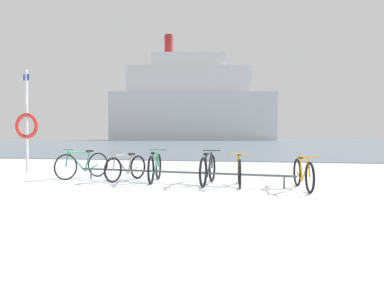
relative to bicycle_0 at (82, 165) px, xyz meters
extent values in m
cube|color=silver|center=(3.98, -3.62, -0.41)|extent=(80.00, 22.00, 0.08)
cube|color=slate|center=(3.98, 62.38, -0.41)|extent=(80.00, 110.00, 0.08)
cube|color=#47474C|center=(3.98, 7.38, -0.39)|extent=(80.00, 0.50, 0.05)
cylinder|color=#4C5156|center=(2.85, -0.53, -0.09)|extent=(5.59, 0.87, 0.05)
cylinder|color=#4C5156|center=(0.34, -0.16, -0.23)|extent=(0.04, 0.04, 0.28)
cylinder|color=#4C5156|center=(5.37, -0.91, -0.23)|extent=(0.04, 0.04, 0.28)
torus|color=black|center=(-0.24, -0.45, -0.02)|extent=(0.36, 0.63, 0.69)
torus|color=black|center=(0.24, 0.46, -0.02)|extent=(0.36, 0.63, 0.69)
cylinder|color=#2D8C60|center=(-0.08, -0.16, 0.10)|extent=(0.28, 0.50, 0.59)
cylinder|color=#2D8C60|center=(0.07, 0.14, 0.08)|extent=(0.12, 0.18, 0.53)
cylinder|color=#2D8C60|center=(-0.05, -0.09, 0.36)|extent=(0.34, 0.61, 0.08)
cylinder|color=#2D8C60|center=(0.14, 0.27, -0.10)|extent=(0.24, 0.42, 0.19)
cylinder|color=#2D8C60|center=(-0.22, -0.42, 0.18)|extent=(0.08, 0.12, 0.42)
cube|color=black|center=(0.11, 0.21, 0.38)|extent=(0.16, 0.21, 0.05)
cylinder|color=#2D8C60|center=(-0.20, -0.39, 0.44)|extent=(0.42, 0.23, 0.02)
torus|color=black|center=(1.22, -0.72, -0.05)|extent=(0.25, 0.63, 0.64)
torus|color=black|center=(1.53, 0.22, -0.05)|extent=(0.25, 0.63, 0.64)
cylinder|color=gray|center=(1.32, -0.41, 0.06)|extent=(0.20, 0.51, 0.54)
cylinder|color=gray|center=(1.42, -0.11, 0.04)|extent=(0.09, 0.18, 0.48)
cylinder|color=gray|center=(1.34, -0.34, 0.30)|extent=(0.24, 0.62, 0.08)
cylinder|color=gray|center=(1.46, 0.02, -0.12)|extent=(0.17, 0.42, 0.18)
cylinder|color=gray|center=(1.23, -0.68, 0.14)|extent=(0.07, 0.12, 0.38)
cube|color=black|center=(1.44, -0.04, 0.32)|extent=(0.14, 0.22, 0.05)
cylinder|color=gray|center=(1.24, -0.65, 0.37)|extent=(0.44, 0.17, 0.02)
torus|color=black|center=(2.12, 0.17, -0.02)|extent=(0.14, 0.70, 0.70)
torus|color=black|center=(2.25, -0.86, -0.02)|extent=(0.14, 0.70, 0.70)
cylinder|color=#2D8C60|center=(2.16, -0.16, 0.10)|extent=(0.10, 0.55, 0.59)
cylinder|color=#2D8C60|center=(2.21, -0.50, 0.08)|extent=(0.06, 0.19, 0.52)
cylinder|color=#2D8C60|center=(2.17, -0.24, 0.36)|extent=(0.12, 0.68, 0.08)
cylinder|color=#2D8C60|center=(2.22, -0.64, -0.10)|extent=(0.09, 0.46, 0.19)
cylinder|color=#2D8C60|center=(2.13, 0.14, 0.18)|extent=(0.05, 0.12, 0.41)
cube|color=black|center=(2.21, -0.57, 0.37)|extent=(0.10, 0.21, 0.05)
cylinder|color=#2D8C60|center=(2.13, 0.10, 0.43)|extent=(0.46, 0.08, 0.02)
torus|color=black|center=(3.61, -0.02, -0.02)|extent=(0.09, 0.70, 0.70)
torus|color=black|center=(3.56, -1.09, -0.02)|extent=(0.09, 0.70, 0.70)
cylinder|color=#1E2328|center=(3.60, -0.37, 0.10)|extent=(0.06, 0.56, 0.59)
cylinder|color=#1E2328|center=(3.58, -0.72, 0.08)|extent=(0.04, 0.20, 0.52)
cylinder|color=#1E2328|center=(3.59, -0.45, 0.36)|extent=(0.07, 0.70, 0.08)
cylinder|color=#1E2328|center=(3.57, -0.86, -0.10)|extent=(0.06, 0.47, 0.19)
cylinder|color=#1E2328|center=(3.61, -0.06, 0.18)|extent=(0.04, 0.12, 0.41)
cube|color=black|center=(3.58, -0.80, 0.37)|extent=(0.09, 0.20, 0.05)
cylinder|color=#1E2328|center=(3.61, -0.10, 0.43)|extent=(0.46, 0.05, 0.02)
torus|color=black|center=(4.40, -1.19, -0.04)|extent=(0.11, 0.67, 0.67)
torus|color=black|center=(4.31, -0.20, -0.04)|extent=(0.11, 0.67, 0.67)
cylinder|color=gold|center=(4.37, -0.87, 0.09)|extent=(0.09, 0.52, 0.57)
cylinder|color=gold|center=(4.34, -0.55, 0.06)|extent=(0.05, 0.19, 0.51)
cylinder|color=gold|center=(4.36, -0.79, 0.33)|extent=(0.10, 0.65, 0.08)
cylinder|color=gold|center=(4.33, -0.41, -0.11)|extent=(0.08, 0.43, 0.18)
cylinder|color=gold|center=(4.40, -1.15, 0.16)|extent=(0.05, 0.11, 0.40)
cube|color=black|center=(4.33, -0.47, 0.35)|extent=(0.10, 0.21, 0.05)
cylinder|color=gold|center=(4.39, -1.11, 0.41)|extent=(0.46, 0.07, 0.02)
torus|color=black|center=(5.85, -1.49, -0.05)|extent=(0.15, 0.64, 0.64)
torus|color=black|center=(5.68, -0.43, -0.05)|extent=(0.15, 0.64, 0.64)
cylinder|color=gold|center=(5.79, -1.15, 0.07)|extent=(0.12, 0.56, 0.54)
cylinder|color=gold|center=(5.74, -0.80, 0.04)|extent=(0.07, 0.20, 0.48)
cylinder|color=gold|center=(5.78, -1.07, 0.30)|extent=(0.14, 0.70, 0.08)
cylinder|color=gold|center=(5.72, -0.65, -0.12)|extent=(0.11, 0.47, 0.18)
cylinder|color=gold|center=(5.84, -1.45, 0.14)|extent=(0.05, 0.12, 0.38)
cube|color=black|center=(5.73, -0.72, 0.32)|extent=(0.11, 0.21, 0.05)
cylinder|color=gold|center=(5.84, -1.41, 0.37)|extent=(0.46, 0.09, 0.02)
cylinder|color=silver|center=(-2.68, 1.35, 1.29)|extent=(0.08, 0.08, 3.32)
cylinder|color=white|center=(-2.68, 1.35, 1.95)|extent=(0.09, 0.09, 0.30)
torus|color=red|center=(-2.68, 1.35, 1.12)|extent=(0.84, 0.13, 0.84)
cube|color=navy|center=(-2.68, 1.35, 2.70)|extent=(0.20, 0.03, 0.20)
cube|color=silver|center=(-12.32, 76.87, 5.09)|extent=(39.20, 18.83, 10.93)
cube|color=white|center=(-13.25, 76.69, 13.57)|extent=(29.63, 15.27, 6.01)
cube|color=white|center=(-13.25, 76.69, 18.10)|extent=(18.21, 11.35, 3.06)
cylinder|color=#A52626|center=(-17.86, 75.78, 22.09)|extent=(2.11, 2.11, 4.92)
camera|label=1|loc=(4.98, -9.35, 0.82)|focal=34.57mm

